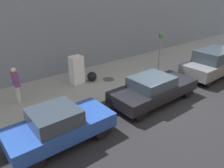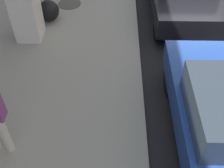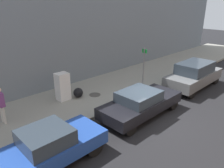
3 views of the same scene
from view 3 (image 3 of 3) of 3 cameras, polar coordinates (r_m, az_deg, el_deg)
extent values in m
plane|color=black|center=(11.42, 9.45, -8.51)|extent=(80.00, 80.00, 0.00)
cube|color=gray|center=(13.89, -4.13, -2.38)|extent=(4.68, 44.00, 0.17)
cube|color=slate|center=(15.57, -13.20, 17.67)|extent=(2.14, 39.60, 9.66)
cube|color=white|center=(12.79, -12.78, -0.65)|extent=(0.61, 0.70, 1.60)
cube|color=black|center=(12.96, -11.46, -0.26)|extent=(0.01, 0.01, 1.52)
cube|color=yellow|center=(12.97, -11.69, 0.49)|extent=(0.16, 0.01, 0.22)
cube|color=red|center=(12.79, -11.62, 1.89)|extent=(0.55, 0.01, 0.05)
cube|color=red|center=(13.08, -11.36, -1.57)|extent=(0.55, 0.01, 0.05)
cylinder|color=#47443F|center=(13.42, -4.51, -2.81)|extent=(0.70, 0.70, 0.02)
cylinder|color=slate|center=(13.68, 8.20, 3.65)|extent=(0.07, 0.07, 2.77)
cube|color=#198C33|center=(13.40, 8.51, 8.51)|extent=(0.36, 0.02, 0.24)
sphere|color=black|center=(13.11, -8.82, -2.24)|extent=(0.58, 0.58, 0.58)
cylinder|color=beige|center=(11.54, -26.76, -6.87)|extent=(0.14, 0.14, 0.88)
cylinder|color=beige|center=(11.34, -26.38, -7.29)|extent=(0.14, 0.14, 0.88)
cube|color=#7A3D7F|center=(11.13, -27.20, -3.56)|extent=(0.51, 0.22, 0.66)
cube|color=#23479E|center=(8.39, -15.38, -15.79)|extent=(1.73, 3.89, 0.55)
cube|color=#2D3842|center=(8.02, -16.99, -13.11)|extent=(1.52, 1.63, 0.55)
cylinder|color=black|center=(9.62, -10.43, -12.15)|extent=(0.22, 0.72, 0.72)
cylinder|color=black|center=(8.63, -4.66, -16.12)|extent=(0.22, 0.72, 0.72)
cylinder|color=black|center=(8.75, -25.69, -17.88)|extent=(0.22, 0.72, 0.72)
cube|color=black|center=(11.28, 7.69, -5.27)|extent=(1.86, 4.72, 0.55)
cube|color=#2D3842|center=(10.89, 7.04, -3.17)|extent=(1.63, 1.98, 0.50)
cylinder|color=black|center=(13.12, 9.70, -2.85)|extent=(0.22, 0.69, 0.69)
cylinder|color=black|center=(12.35, 15.67, -4.90)|extent=(0.22, 0.69, 0.69)
cylinder|color=black|center=(10.72, -1.73, -8.20)|extent=(0.22, 0.69, 0.69)
cylinder|color=black|center=(9.76, 4.77, -11.42)|extent=(0.22, 0.69, 0.69)
cube|color=slate|center=(15.82, 20.55, 1.61)|extent=(1.88, 4.87, 0.70)
cube|color=#2D3842|center=(15.62, 20.87, 4.03)|extent=(1.66, 2.68, 0.70)
cylinder|color=black|center=(17.84, 20.69, 2.50)|extent=(0.22, 0.69, 0.69)
cylinder|color=black|center=(17.27, 25.49, 1.22)|extent=(0.22, 0.69, 0.69)
cylinder|color=black|center=(14.73, 14.42, -0.52)|extent=(0.22, 0.69, 0.69)
cylinder|color=black|center=(14.04, 20.02, -2.22)|extent=(0.22, 0.69, 0.69)
camera|label=1|loc=(0.44, 71.58, -22.35)|focal=35.00mm
camera|label=2|loc=(8.11, -44.53, 7.14)|focal=45.00mm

